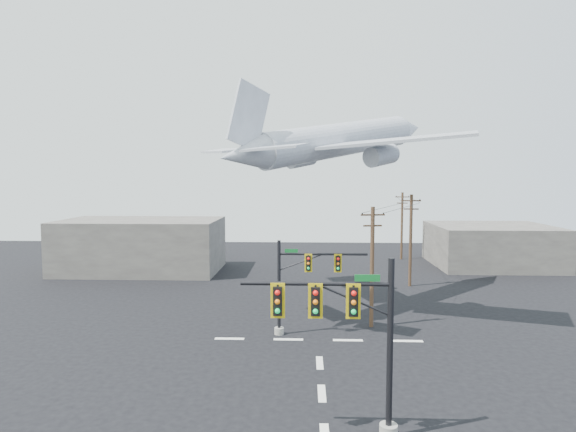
{
  "coord_description": "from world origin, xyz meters",
  "views": [
    {
      "loc": [
        -0.81,
        -19.61,
        11.0
      ],
      "look_at": [
        -1.76,
        5.0,
        8.96
      ],
      "focal_mm": 30.0,
      "sensor_mm": 36.0,
      "label": 1
    }
  ],
  "objects_px": {
    "utility_pole_a": "(372,265)",
    "airliner": "(340,141)",
    "utility_pole_b": "(411,238)",
    "signal_mast_far": "(298,284)",
    "utility_pole_c": "(402,224)",
    "signal_mast_near": "(353,338)"
  },
  "relations": [
    {
      "from": "signal_mast_far",
      "to": "utility_pole_c",
      "type": "xyz_separation_m",
      "value": [
        13.18,
        31.07,
        1.1
      ]
    },
    {
      "from": "signal_mast_near",
      "to": "utility_pole_a",
      "type": "relative_size",
      "value": 0.87
    },
    {
      "from": "utility_pole_a",
      "to": "utility_pole_b",
      "type": "bearing_deg",
      "value": 58.12
    },
    {
      "from": "utility_pole_c",
      "to": "airliner",
      "type": "distance_m",
      "value": 26.96
    },
    {
      "from": "utility_pole_a",
      "to": "utility_pole_b",
      "type": "relative_size",
      "value": 0.96
    },
    {
      "from": "signal_mast_near",
      "to": "utility_pole_b",
      "type": "relative_size",
      "value": 0.83
    },
    {
      "from": "signal_mast_far",
      "to": "utility_pole_c",
      "type": "relative_size",
      "value": 0.74
    },
    {
      "from": "utility_pole_a",
      "to": "airliner",
      "type": "distance_m",
      "value": 11.16
    },
    {
      "from": "signal_mast_far",
      "to": "utility_pole_b",
      "type": "distance_m",
      "value": 18.88
    },
    {
      "from": "utility_pole_b",
      "to": "utility_pole_c",
      "type": "bearing_deg",
      "value": 84.34
    },
    {
      "from": "signal_mast_far",
      "to": "airliner",
      "type": "distance_m",
      "value": 13.39
    },
    {
      "from": "utility_pole_b",
      "to": "utility_pole_c",
      "type": "xyz_separation_m",
      "value": [
        2.22,
        15.74,
        -0.16
      ]
    },
    {
      "from": "signal_mast_far",
      "to": "airliner",
      "type": "relative_size",
      "value": 0.31
    },
    {
      "from": "signal_mast_near",
      "to": "utility_pole_b",
      "type": "height_order",
      "value": "utility_pole_b"
    },
    {
      "from": "utility_pole_c",
      "to": "airliner",
      "type": "height_order",
      "value": "airliner"
    },
    {
      "from": "utility_pole_a",
      "to": "airliner",
      "type": "relative_size",
      "value": 0.42
    },
    {
      "from": "signal_mast_far",
      "to": "utility_pole_c",
      "type": "distance_m",
      "value": 33.77
    },
    {
      "from": "utility_pole_a",
      "to": "signal_mast_near",
      "type": "bearing_deg",
      "value": -109.6
    },
    {
      "from": "signal_mast_far",
      "to": "utility_pole_a",
      "type": "relative_size",
      "value": 0.75
    },
    {
      "from": "utility_pole_a",
      "to": "utility_pole_b",
      "type": "distance_m",
      "value": 14.47
    },
    {
      "from": "utility_pole_a",
      "to": "airliner",
      "type": "bearing_deg",
      "value": 100.39
    },
    {
      "from": "signal_mast_near",
      "to": "signal_mast_far",
      "type": "xyz_separation_m",
      "value": [
        -2.51,
        13.11,
        -0.75
      ]
    }
  ]
}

